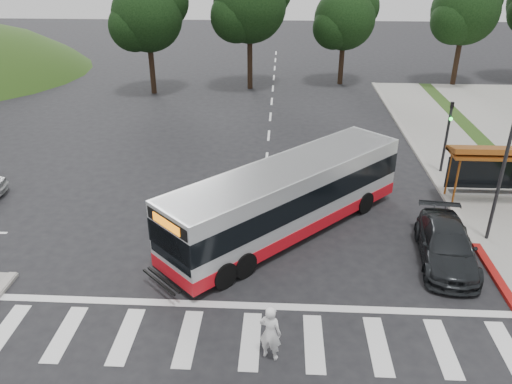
{
  "coord_description": "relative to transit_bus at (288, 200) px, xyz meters",
  "views": [
    {
      "loc": [
        0.81,
        -17.02,
        11.24
      ],
      "look_at": [
        -0.22,
        2.38,
        1.6
      ],
      "focal_mm": 35.0,
      "sensor_mm": 36.0,
      "label": 1
    }
  ],
  "objects": [
    {
      "name": "tree_north_b",
      "position": [
        4.89,
        26.23,
        4.11
      ],
      "size": [
        5.72,
        5.33,
        8.43
      ],
      "color": "black",
      "rests_on": "ground"
    },
    {
      "name": "bus_shelter",
      "position": [
        9.62,
        3.27,
        0.8
      ],
      "size": [
        4.2,
        1.6,
        2.86
      ],
      "color": "#934C18",
      "rests_on": "sidewalk_east"
    },
    {
      "name": "curb_east",
      "position": [
        7.82,
        6.17,
        -1.47
      ],
      "size": [
        0.3,
        40.0,
        0.15
      ],
      "primitive_type": "cube",
      "color": "#9E9991",
      "rests_on": "ground"
    },
    {
      "name": "sidewalk_east",
      "position": [
        9.82,
        6.17,
        -1.49
      ],
      "size": [
        4.0,
        40.0,
        0.12
      ],
      "primitive_type": "cube",
      "color": "gray",
      "rests_on": "ground"
    },
    {
      "name": "curb_east_red",
      "position": [
        7.82,
        -3.83,
        -1.47
      ],
      "size": [
        0.32,
        6.0,
        0.15
      ],
      "primitive_type": "cube",
      "color": "maroon",
      "rests_on": "ground"
    },
    {
      "name": "crosswalk_ladder",
      "position": [
        -1.18,
        -6.83,
        -1.54
      ],
      "size": [
        18.0,
        2.6,
        0.01
      ],
      "primitive_type": "cube",
      "color": "silver",
      "rests_on": "ground"
    },
    {
      "name": "pedestrian",
      "position": [
        -0.55,
        -7.48,
        -0.61
      ],
      "size": [
        0.8,
        0.66,
        1.88
      ],
      "primitive_type": "imported",
      "rotation": [
        0.0,
        0.0,
        2.79
      ],
      "color": "white",
      "rests_on": "ground"
    },
    {
      "name": "traffic_signal_ne_tall",
      "position": [
        8.42,
        -0.34,
        2.33
      ],
      "size": [
        0.18,
        0.37,
        6.5
      ],
      "color": "black",
      "rests_on": "ground"
    },
    {
      "name": "dark_sedan",
      "position": [
        6.19,
        -1.96,
        -0.83
      ],
      "size": [
        2.62,
        5.2,
        1.45
      ],
      "primitive_type": "imported",
      "rotation": [
        0.0,
        0.0,
        -0.12
      ],
      "color": "black",
      "rests_on": "ground"
    },
    {
      "name": "tree_north_a",
      "position": [
        -3.1,
        24.24,
        5.37
      ],
      "size": [
        6.6,
        6.15,
        10.17
      ],
      "color": "black",
      "rests_on": "ground"
    },
    {
      "name": "transit_bus",
      "position": [
        0.0,
        0.0,
        0.0
      ],
      "size": [
        10.25,
        10.4,
        3.1
      ],
      "primitive_type": null,
      "rotation": [
        0.0,
        0.0,
        -0.77
      ],
      "color": "silver",
      "rests_on": "ground"
    },
    {
      "name": "ground",
      "position": [
        -1.18,
        -1.83,
        -1.55
      ],
      "size": [
        140.0,
        140.0,
        0.0
      ],
      "primitive_type": "plane",
      "color": "black",
      "rests_on": "ground"
    },
    {
      "name": "tree_ne_a",
      "position": [
        14.89,
        26.23,
        4.84
      ],
      "size": [
        6.16,
        5.74,
        9.3
      ],
      "color": "black",
      "rests_on": "parking_lot"
    },
    {
      "name": "traffic_signal_ne_short",
      "position": [
        8.42,
        6.66,
        0.93
      ],
      "size": [
        0.18,
        0.37,
        4.0
      ],
      "color": "black",
      "rests_on": "ground"
    },
    {
      "name": "tree_north_c",
      "position": [
        -11.11,
        22.23,
        4.74
      ],
      "size": [
        6.16,
        5.74,
        9.3
      ],
      "color": "black",
      "rests_on": "ground"
    }
  ]
}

